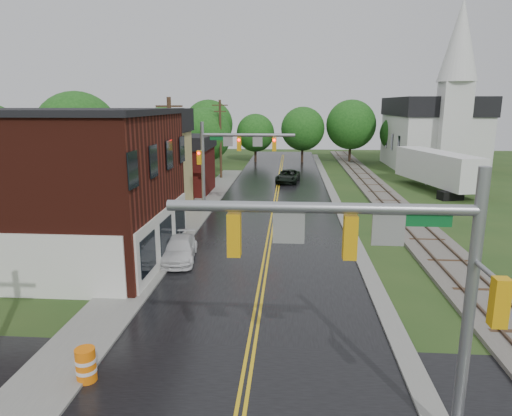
# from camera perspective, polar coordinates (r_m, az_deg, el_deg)

# --- Properties ---
(main_road) EXTENTS (10.00, 90.00, 0.02)m
(main_road) POSITION_cam_1_polar(r_m,az_deg,el_deg) (39.35, 2.37, 0.33)
(main_road) COLOR black
(main_road) RESTS_ON ground
(curb_right) EXTENTS (0.80, 70.00, 0.12)m
(curb_right) POSITION_cam_1_polar(r_m,az_deg,el_deg) (44.41, 9.58, 1.61)
(curb_right) COLOR gray
(curb_right) RESTS_ON ground
(sidewalk_left) EXTENTS (2.40, 50.00, 0.12)m
(sidewalk_left) POSITION_cam_1_polar(r_m,az_deg,el_deg) (35.27, -8.05, -1.27)
(sidewalk_left) COLOR gray
(sidewalk_left) RESTS_ON ground
(brick_building) EXTENTS (14.30, 10.30, 8.30)m
(brick_building) POSITION_cam_1_polar(r_m,az_deg,el_deg) (27.50, -25.81, 2.39)
(brick_building) COLOR #47170F
(brick_building) RESTS_ON ground
(yellow_house) EXTENTS (8.00, 7.00, 6.40)m
(yellow_house) POSITION_cam_1_polar(r_m,az_deg,el_deg) (36.91, -15.19, 4.11)
(yellow_house) COLOR tan
(yellow_house) RESTS_ON ground
(darkred_building) EXTENTS (7.00, 6.00, 4.40)m
(darkred_building) POSITION_cam_1_polar(r_m,az_deg,el_deg) (45.28, -10.17, 4.63)
(darkred_building) COLOR #3F0F0C
(darkred_building) RESTS_ON ground
(church) EXTENTS (10.40, 18.40, 20.00)m
(church) POSITION_cam_1_polar(r_m,az_deg,el_deg) (64.93, 21.41, 9.63)
(church) COLOR silver
(church) RESTS_ON ground
(railroad) EXTENTS (3.20, 80.00, 0.30)m
(railroad) POSITION_cam_1_polar(r_m,az_deg,el_deg) (45.05, 15.42, 1.62)
(railroad) COLOR #59544C
(railroad) RESTS_ON ground
(traffic_signal_near) EXTENTS (7.34, 0.30, 7.20)m
(traffic_signal_near) POSITION_cam_1_polar(r_m,az_deg,el_deg) (11.20, 15.41, -6.26)
(traffic_signal_near) COLOR gray
(traffic_signal_near) RESTS_ON ground
(traffic_signal_far) EXTENTS (7.34, 0.43, 7.20)m
(traffic_signal_far) POSITION_cam_1_polar(r_m,az_deg,el_deg) (35.88, -3.32, 7.15)
(traffic_signal_far) COLOR gray
(traffic_signal_far) RESTS_ON ground
(utility_pole_b) EXTENTS (1.80, 0.28, 9.00)m
(utility_pole_b) POSITION_cam_1_polar(r_m,az_deg,el_deg) (31.68, -10.54, 5.73)
(utility_pole_b) COLOR #382616
(utility_pole_b) RESTS_ON ground
(utility_pole_c) EXTENTS (1.80, 0.28, 9.00)m
(utility_pole_c) POSITION_cam_1_polar(r_m,az_deg,el_deg) (53.14, -4.47, 8.72)
(utility_pole_c) COLOR #382616
(utility_pole_c) RESTS_ON ground
(tree_left_b) EXTENTS (7.60, 7.60, 9.69)m
(tree_left_b) POSITION_cam_1_polar(r_m,az_deg,el_deg) (44.69, -21.25, 8.40)
(tree_left_b) COLOR black
(tree_left_b) RESTS_ON ground
(tree_left_c) EXTENTS (6.00, 6.00, 7.65)m
(tree_left_c) POSITION_cam_1_polar(r_m,az_deg,el_deg) (50.76, -13.14, 8.00)
(tree_left_c) COLOR black
(tree_left_c) RESTS_ON ground
(tree_left_e) EXTENTS (6.40, 6.40, 8.16)m
(tree_left_e) POSITION_cam_1_polar(r_m,az_deg,el_deg) (55.35, -6.29, 8.95)
(tree_left_e) COLOR black
(tree_left_e) RESTS_ON ground
(suv_dark) EXTENTS (2.92, 5.22, 1.38)m
(suv_dark) POSITION_cam_1_polar(r_m,az_deg,el_deg) (50.75, 4.01, 3.95)
(suv_dark) COLOR black
(suv_dark) RESTS_ON ground
(pickup_white) EXTENTS (2.28, 4.51, 1.26)m
(pickup_white) POSITION_cam_1_polar(r_m,az_deg,el_deg) (25.85, -9.54, -5.14)
(pickup_white) COLOR white
(pickup_white) RESTS_ON ground
(semi_trailer) EXTENTS (5.44, 12.69, 3.90)m
(semi_trailer) POSITION_cam_1_polar(r_m,az_deg,el_deg) (49.17, 21.65, 4.70)
(semi_trailer) COLOR black
(semi_trailer) RESTS_ON ground
(construction_barrel) EXTENTS (0.74, 0.74, 1.12)m
(construction_barrel) POSITION_cam_1_polar(r_m,az_deg,el_deg) (16.03, -20.49, -17.91)
(construction_barrel) COLOR orange
(construction_barrel) RESTS_ON ground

